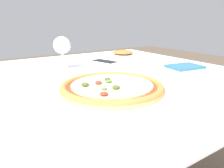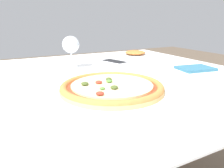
{
  "view_description": "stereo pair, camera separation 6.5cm",
  "coord_description": "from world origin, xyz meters",
  "views": [
    {
      "loc": [
        -0.43,
        -0.72,
        0.93
      ],
      "look_at": [
        -0.08,
        -0.21,
        0.74
      ],
      "focal_mm": 35.0,
      "sensor_mm": 36.0,
      "label": 1
    },
    {
      "loc": [
        -0.37,
        -0.75,
        0.93
      ],
      "look_at": [
        -0.08,
        -0.21,
        0.74
      ],
      "focal_mm": 35.0,
      "sensor_mm": 36.0,
      "label": 2
    }
  ],
  "objects": [
    {
      "name": "side_plate",
      "position": [
        0.35,
        0.33,
        0.72
      ],
      "size": [
        0.21,
        0.21,
        0.03
      ],
      "color": "white",
      "rests_on": "dining_table"
    },
    {
      "name": "pizza_plate",
      "position": [
        -0.08,
        -0.21,
        0.73
      ],
      "size": [
        0.34,
        0.34,
        0.04
      ],
      "color": "white",
      "rests_on": "dining_table"
    },
    {
      "name": "cell_phone",
      "position": [
        0.14,
        0.2,
        0.72
      ],
      "size": [
        0.11,
        0.16,
        0.01
      ],
      "color": "white",
      "rests_on": "dining_table"
    },
    {
      "name": "dining_table",
      "position": [
        0.0,
        0.0,
        0.63
      ],
      "size": [
        1.15,
        1.09,
        0.71
      ],
      "color": "brown",
      "rests_on": "ground_plane"
    },
    {
      "name": "fork",
      "position": [
        -0.27,
        0.1,
        0.71
      ],
      "size": [
        0.03,
        0.17,
        0.0
      ],
      "color": "silver",
      "rests_on": "dining_table"
    },
    {
      "name": "napkin_folded",
      "position": [
        0.39,
        -0.09,
        0.72
      ],
      "size": [
        0.17,
        0.13,
        0.01
      ],
      "color": "#2D607A",
      "rests_on": "dining_table"
    },
    {
      "name": "wine_glass_far_left",
      "position": [
        -0.09,
        0.18,
        0.81
      ],
      "size": [
        0.07,
        0.07,
        0.14
      ],
      "color": "silver",
      "rests_on": "dining_table"
    }
  ]
}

